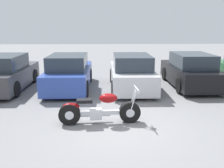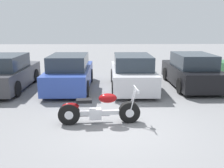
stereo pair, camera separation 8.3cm
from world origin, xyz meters
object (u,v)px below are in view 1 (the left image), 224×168
parked_car_dark_grey (6,74)px  parked_car_silver (131,73)px  parked_car_black (190,71)px  motorcycle (99,110)px  parked_car_blue (69,73)px

parked_car_dark_grey → parked_car_silver: 5.44m
parked_car_dark_grey → parked_car_silver: bearing=-0.2°
parked_car_dark_grey → parked_car_black: same height
parked_car_black → parked_car_silver: bearing=-172.1°
parked_car_black → parked_car_dark_grey: bearing=-177.4°
motorcycle → parked_car_dark_grey: size_ratio=0.56×
motorcycle → parked_car_dark_grey: (-4.11, 3.96, 0.29)m
parked_car_dark_grey → motorcycle: bearing=-43.9°
parked_car_dark_grey → parked_car_silver: same height
parked_car_dark_grey → parked_car_blue: same height
parked_car_dark_grey → parked_car_black: bearing=2.6°
parked_car_silver → parked_car_black: bearing=7.9°
motorcycle → parked_car_blue: (-1.39, 4.00, 0.29)m
parked_car_blue → motorcycle: bearing=-70.8°
parked_car_silver → parked_car_black: (2.72, 0.38, 0.00)m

